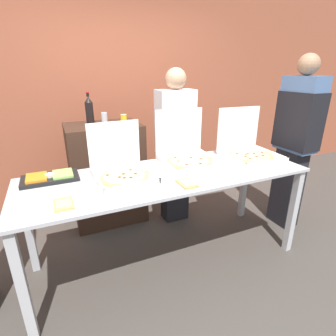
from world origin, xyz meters
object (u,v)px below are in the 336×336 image
pizza_box_near_right (187,154)px  veggie_tray (50,178)px  soda_bottle (89,110)px  pizza_box_far_left (247,149)px  person_guest_plaid (175,146)px  soda_can_colored (124,120)px  pizza_box_far_right (122,169)px  soda_can_silver (104,118)px  paper_plate_front_right (64,205)px  person_server_vest (296,136)px  paper_plate_front_center (187,184)px

pizza_box_near_right → veggie_tray: pizza_box_near_right is taller
pizza_box_near_right → soda_bottle: bearing=131.6°
pizza_box_near_right → pizza_box_far_left: 0.63m
person_guest_plaid → soda_can_colored: bearing=-12.9°
pizza_box_far_right → soda_can_silver: pizza_box_far_right is taller
pizza_box_near_right → veggie_tray: bearing=179.0°
paper_plate_front_right → person_server_vest: (2.34, 0.29, 0.16)m
veggie_tray → person_server_vest: 2.42m
soda_can_silver → pizza_box_far_right: bearing=-94.3°
soda_can_colored → pizza_box_far_right: bearing=-107.4°
paper_plate_front_right → soda_bottle: size_ratio=0.64×
pizza_box_far_left → soda_bottle: 1.70m
pizza_box_far_right → soda_can_silver: 0.97m
person_guest_plaid → soda_can_silver: bearing=-25.7°
veggie_tray → soda_can_colored: (0.76, 0.53, 0.31)m
pizza_box_far_left → pizza_box_near_right: bearing=173.7°
person_guest_plaid → pizza_box_far_right: bearing=38.5°
pizza_box_far_right → pizza_box_far_left: (1.27, 0.02, 0.01)m
paper_plate_front_right → person_server_vest: bearing=7.1°
paper_plate_front_center → person_guest_plaid: person_guest_plaid is taller
soda_can_colored → person_guest_plaid: person_guest_plaid is taller
pizza_box_near_right → paper_plate_front_right: bearing=-156.4°
paper_plate_front_center → soda_can_silver: 1.36m
paper_plate_front_center → soda_can_silver: bearing=104.9°
person_guest_plaid → person_server_vest: (1.12, -0.61, 0.14)m
pizza_box_far_right → person_guest_plaid: person_guest_plaid is taller
paper_plate_front_right → veggie_tray: bearing=97.7°
pizza_box_far_left → soda_can_colored: pizza_box_far_left is taller
soda_can_colored → soda_bottle: bearing=136.4°
soda_can_silver → pizza_box_near_right: bearing=-54.5°
pizza_box_near_right → person_guest_plaid: (0.11, 0.48, -0.06)m
paper_plate_front_right → paper_plate_front_center: (0.87, -0.04, 0.00)m
pizza_box_far_right → veggie_tray: size_ratio=1.11×
pizza_box_far_left → soda_bottle: (-1.34, 0.99, 0.33)m
paper_plate_front_right → veggie_tray: 0.50m
pizza_box_near_right → paper_plate_front_right: (-1.11, -0.43, -0.07)m
veggie_tray → pizza_box_near_right: bearing=-3.5°
person_guest_plaid → person_server_vest: 1.28m
veggie_tray → soda_bottle: bearing=60.4°
pizza_box_far_right → paper_plate_front_right: bearing=-149.9°
soda_can_colored → person_guest_plaid: bearing=-12.9°
veggie_tray → soda_bottle: size_ratio=1.26×
pizza_box_near_right → soda_bottle: size_ratio=1.53×
paper_plate_front_center → soda_can_colored: (-0.18, 1.06, 0.32)m
soda_can_colored → pizza_box_near_right: bearing=-54.9°
soda_bottle → soda_can_silver: soda_bottle is taller
pizza_box_near_right → paper_plate_front_right: size_ratio=2.39×
soda_bottle → person_guest_plaid: person_guest_plaid is taller
pizza_box_far_right → person_guest_plaid: 0.97m
pizza_box_near_right → soda_can_colored: bearing=127.5°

